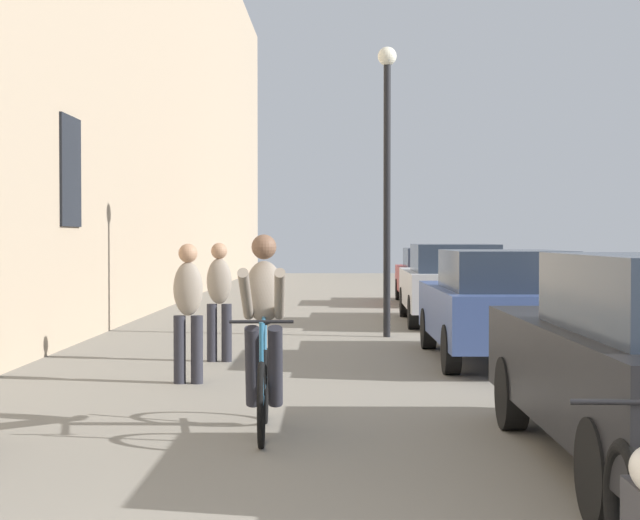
% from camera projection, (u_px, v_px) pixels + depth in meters
% --- Properties ---
extents(cyclist_on_bicycle, '(0.52, 1.76, 1.74)m').
position_uv_depth(cyclist_on_bicycle, '(264.00, 338.00, 8.59)').
color(cyclist_on_bicycle, black).
rests_on(cyclist_on_bicycle, ground_plane).
extents(pedestrian_near, '(0.34, 0.24, 1.61)m').
position_uv_depth(pedestrian_near, '(188.00, 305.00, 11.36)').
color(pedestrian_near, '#26262D').
rests_on(pedestrian_near, ground_plane).
extents(pedestrian_mid, '(0.35, 0.25, 1.61)m').
position_uv_depth(pedestrian_mid, '(219.00, 295.00, 13.38)').
color(pedestrian_mid, '#26262D').
rests_on(pedestrian_mid, ground_plane).
extents(street_lamp, '(0.32, 0.32, 4.90)m').
position_uv_depth(street_lamp, '(387.00, 153.00, 16.66)').
color(street_lamp, black).
rests_on(street_lamp, ground_plane).
extents(parked_car_second, '(1.83, 4.27, 1.52)m').
position_uv_depth(parked_car_second, '(499.00, 304.00, 13.39)').
color(parked_car_second, '#384C84').
rests_on(parked_car_second, ground_plane).
extents(parked_car_third, '(1.89, 4.40, 1.56)m').
position_uv_depth(parked_car_third, '(451.00, 282.00, 19.40)').
color(parked_car_third, '#B7B7BC').
rests_on(parked_car_third, ground_plane).
extents(parked_car_fourth, '(1.72, 4.02, 1.42)m').
position_uv_depth(parked_car_fourth, '(432.00, 275.00, 25.24)').
color(parked_car_fourth, maroon).
rests_on(parked_car_fourth, ground_plane).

